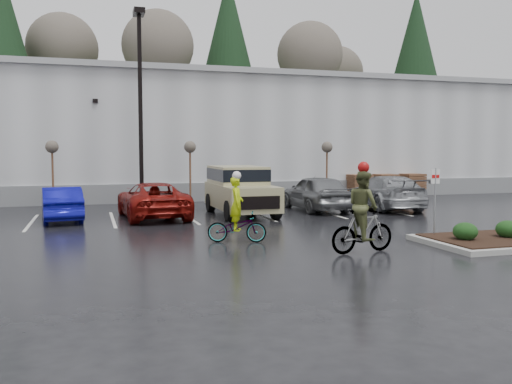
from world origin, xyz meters
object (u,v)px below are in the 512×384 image
object	(u,v)px
lamppost	(140,87)
sapling_west	(52,150)
pallet_stack_b	(385,185)
suv_tan	(241,191)
car_blue	(62,204)
fire_lane_sign	(435,194)
car_grey	(316,193)
pallet_stack_c	(412,185)
sapling_east	(327,150)
cyclist_hivis	(237,220)
sapling_mid	(190,150)
car_far_silver	(386,192)
cyclist_olive	(363,220)
pallet_stack_a	(359,186)
car_red	(153,200)

from	to	relation	value
lamppost	sapling_west	bearing A→B (deg)	165.96
sapling_west	pallet_stack_b	distance (m)	18.34
suv_tan	car_blue	bearing A→B (deg)	177.84
car_blue	fire_lane_sign	bearing A→B (deg)	138.52
car_grey	pallet_stack_b	bearing A→B (deg)	-141.40
pallet_stack_c	fire_lane_sign	bearing A→B (deg)	-120.72
lamppost	car_blue	bearing A→B (deg)	-132.82
sapling_east	car_blue	distance (m)	14.36
lamppost	suv_tan	bearing A→B (deg)	-46.29
car_grey	cyclist_hivis	xyz separation A→B (m)	(-5.68, -7.18, -0.15)
sapling_mid	pallet_stack_b	world-z (taller)	sapling_mid
car_far_silver	sapling_west	bearing A→B (deg)	-10.39
cyclist_hivis	cyclist_olive	distance (m)	3.82
sapling_east	pallet_stack_c	world-z (taller)	sapling_east
car_grey	cyclist_hivis	size ratio (longest dim) A/B	2.24
suv_tan	sapling_east	bearing A→B (deg)	38.54
pallet_stack_b	cyclist_olive	world-z (taller)	cyclist_olive
pallet_stack_b	cyclist_hivis	size ratio (longest dim) A/B	0.63
pallet_stack_a	car_blue	bearing A→B (deg)	-160.35
fire_lane_sign	cyclist_olive	world-z (taller)	cyclist_olive
pallet_stack_a	cyclist_olive	xyz separation A→B (m)	(-7.86, -15.10, 0.21)
sapling_west	sapling_mid	distance (m)	6.50
fire_lane_sign	suv_tan	bearing A→B (deg)	117.13
sapling_mid	cyclist_hivis	world-z (taller)	sapling_mid
pallet_stack_b	cyclist_olive	distance (m)	17.87
sapling_mid	fire_lane_sign	xyz separation A→B (m)	(5.30, -12.80, -1.32)
sapling_east	pallet_stack_a	xyz separation A→B (m)	(2.50, 1.00, -2.05)
lamppost	sapling_east	xyz separation A→B (m)	(10.00, 1.00, -2.96)
car_far_silver	cyclist_hivis	distance (m)	11.28
pallet_stack_a	car_grey	xyz separation A→B (m)	(-4.98, -5.32, 0.14)
pallet_stack_b	sapling_mid	bearing A→B (deg)	-175.11
pallet_stack_a	cyclist_hivis	size ratio (longest dim) A/B	0.63
lamppost	car_blue	distance (m)	7.10
sapling_east	car_grey	xyz separation A→B (m)	(-2.48, -4.32, -1.92)
sapling_west	pallet_stack_a	world-z (taller)	sapling_west
car_blue	pallet_stack_b	bearing A→B (deg)	-167.69
pallet_stack_b	car_far_silver	size ratio (longest dim) A/B	0.25
lamppost	car_grey	distance (m)	9.56
pallet_stack_c	car_far_silver	xyz separation A→B (m)	(-5.14, -5.72, 0.11)
sapling_west	car_grey	bearing A→B (deg)	-20.54
car_red	car_blue	bearing A→B (deg)	-6.12
pallet_stack_a	cyclist_hivis	bearing A→B (deg)	-130.44
pallet_stack_a	pallet_stack_c	size ratio (longest dim) A/B	1.00
lamppost	cyclist_hivis	bearing A→B (deg)	-80.02
sapling_east	car_far_silver	bearing A→B (deg)	-79.68
pallet_stack_b	pallet_stack_c	world-z (taller)	same
lamppost	suv_tan	xyz separation A→B (m)	(3.78, -3.95, -4.66)
cyclist_hivis	cyclist_olive	xyz separation A→B (m)	(2.79, -2.60, 0.22)
sapling_west	sapling_east	bearing A→B (deg)	0.00
sapling_east	pallet_stack_a	bearing A→B (deg)	21.80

